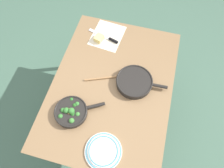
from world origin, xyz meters
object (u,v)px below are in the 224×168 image
Objects in this scene: skillet_broccoli at (72,112)px; skillet_eggs at (135,82)px; grater_knife at (107,38)px; wooden_spoon at (115,77)px; cheese_block at (99,38)px; dinner_plate_stack at (103,151)px.

skillet_broccoli is 0.52m from skillet_eggs.
skillet_eggs is 0.49m from grater_knife.
skillet_broccoli is 1.17× the size of grater_knife.
skillet_eggs is 1.35× the size of grater_knife.
skillet_eggs is at bearing -27.84° from wooden_spoon.
cheese_block is (0.34, 0.38, -0.00)m from skillet_eggs.
dinner_plate_stack is (-0.56, -0.06, 0.01)m from wooden_spoon.
wooden_spoon is at bearing 28.90° from skillet_broccoli.
skillet_eggs reaches higher than cheese_block.
wooden_spoon is at bearing -144.84° from cheese_block.
cheese_block is (-0.03, 0.06, 0.01)m from grater_knife.
skillet_broccoli is 0.68m from cheese_block.
dinner_plate_stack is (-0.20, -0.29, -0.02)m from skillet_broccoli.
wooden_spoon is (0.02, 0.16, -0.02)m from skillet_eggs.
skillet_eggs is 0.55m from dinner_plate_stack.
wooden_spoon is 0.56m from dinner_plate_stack.
skillet_broccoli reaches higher than cheese_block.
cheese_block is at bearing 18.22° from dinner_plate_stack.
skillet_eggs is 0.16m from wooden_spoon.
dinner_plate_stack is (-0.54, 0.09, -0.01)m from skillet_eggs.
wooden_spoon is 1.51× the size of dinner_plate_stack.
wooden_spoon is at bearing 131.17° from grater_knife.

